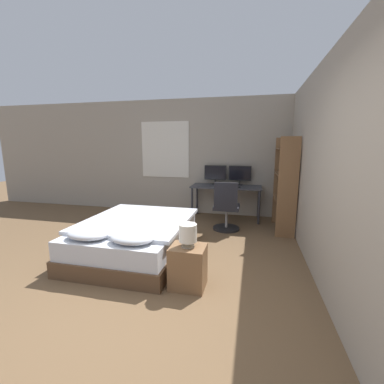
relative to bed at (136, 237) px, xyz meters
name	(u,v)px	position (x,y,z in m)	size (l,w,h in m)	color
ground_plane	(137,316)	(0.64, -1.34, -0.27)	(20.00, 20.00, 0.00)	brown
wall_back	(207,157)	(0.62, 2.62, 1.09)	(12.00, 0.08, 2.70)	#9E9384
wall_side_right	(319,168)	(2.51, 0.16, 1.08)	(0.06, 12.00, 2.70)	#9E9384
bed	(136,237)	(0.00, 0.00, 0.00)	(1.52, 1.93, 0.61)	brown
nightstand	(188,267)	(1.00, -0.71, -0.02)	(0.40, 0.34, 0.50)	brown
bedside_lamp	(188,233)	(1.00, -0.71, 0.39)	(0.20, 0.20, 0.27)	gray
desk	(226,190)	(1.13, 2.24, 0.39)	(1.53, 0.62, 0.75)	#38383D
monitor_left	(215,173)	(0.85, 2.45, 0.73)	(0.51, 0.16, 0.43)	black
monitor_right	(240,174)	(1.41, 2.45, 0.73)	(0.51, 0.16, 0.43)	black
keyboard	(225,187)	(1.13, 2.03, 0.49)	(0.41, 0.13, 0.02)	black
computer_mouse	(239,187)	(1.42, 2.03, 0.50)	(0.07, 0.05, 0.04)	black
office_chair	(226,210)	(1.22, 1.43, 0.13)	(0.52, 0.52, 0.96)	black
bookshelf	(286,181)	(2.29, 1.61, 0.72)	(0.34, 0.93, 1.79)	brown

